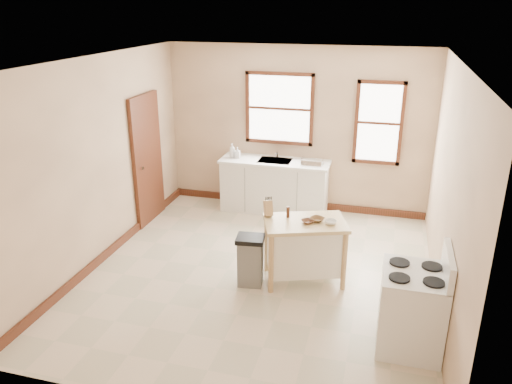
% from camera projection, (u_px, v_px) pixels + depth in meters
% --- Properties ---
extents(floor, '(5.00, 5.00, 0.00)m').
position_uv_depth(floor, '(258.00, 274.00, 6.72)').
color(floor, beige).
rests_on(floor, ground).
extents(ceiling, '(5.00, 5.00, 0.00)m').
position_uv_depth(ceiling, '(259.00, 61.00, 5.73)').
color(ceiling, white).
rests_on(ceiling, ground).
extents(wall_back, '(4.50, 0.04, 2.80)m').
position_uv_depth(wall_back, '(296.00, 130.00, 8.48)').
color(wall_back, beige).
rests_on(wall_back, ground).
extents(wall_left, '(0.04, 5.00, 2.80)m').
position_uv_depth(wall_left, '(99.00, 162.00, 6.78)').
color(wall_left, beige).
rests_on(wall_left, ground).
extents(wall_right, '(0.04, 5.00, 2.80)m').
position_uv_depth(wall_right, '(449.00, 193.00, 5.67)').
color(wall_right, beige).
rests_on(wall_right, ground).
extents(window_main, '(1.17, 0.06, 1.22)m').
position_uv_depth(window_main, '(279.00, 109.00, 8.41)').
color(window_main, '#3D2010').
rests_on(window_main, wall_back).
extents(window_side, '(0.77, 0.06, 1.37)m').
position_uv_depth(window_side, '(379.00, 123.00, 8.06)').
color(window_side, '#3D2010').
rests_on(window_side, wall_back).
extents(door_left, '(0.06, 0.90, 2.10)m').
position_uv_depth(door_left, '(147.00, 159.00, 8.06)').
color(door_left, '#3D2010').
rests_on(door_left, ground).
extents(baseboard_back, '(4.50, 0.04, 0.12)m').
position_uv_depth(baseboard_back, '(294.00, 203.00, 8.93)').
color(baseboard_back, '#3D2010').
rests_on(baseboard_back, ground).
extents(baseboard_left, '(0.04, 5.00, 0.12)m').
position_uv_depth(baseboard_left, '(111.00, 250.00, 7.25)').
color(baseboard_left, '#3D2010').
rests_on(baseboard_left, ground).
extents(sink_counter, '(1.86, 0.62, 0.92)m').
position_uv_depth(sink_counter, '(275.00, 186.00, 8.62)').
color(sink_counter, silver).
rests_on(sink_counter, ground).
extents(faucet, '(0.03, 0.03, 0.22)m').
position_uv_depth(faucet, '(277.00, 151.00, 8.58)').
color(faucet, silver).
rests_on(faucet, sink_counter).
extents(soap_bottle_a, '(0.10, 0.10, 0.25)m').
position_uv_depth(soap_bottle_a, '(232.00, 151.00, 8.57)').
color(soap_bottle_a, '#B2B2B2').
rests_on(soap_bottle_a, sink_counter).
extents(soap_bottle_b, '(0.09, 0.09, 0.19)m').
position_uv_depth(soap_bottle_b, '(237.00, 153.00, 8.56)').
color(soap_bottle_b, '#B2B2B2').
rests_on(soap_bottle_b, sink_counter).
extents(dish_rack, '(0.42, 0.36, 0.09)m').
position_uv_depth(dish_rack, '(312.00, 162.00, 8.22)').
color(dish_rack, silver).
rests_on(dish_rack, sink_counter).
extents(kitchen_island, '(1.18, 0.96, 0.84)m').
position_uv_depth(kitchen_island, '(304.00, 251.00, 6.45)').
color(kitchen_island, '#F4DA8F').
rests_on(kitchen_island, ground).
extents(knife_block, '(0.14, 0.14, 0.20)m').
position_uv_depth(knife_block, '(268.00, 209.00, 6.43)').
color(knife_block, '#DCB073').
rests_on(knife_block, kitchen_island).
extents(pepper_grinder, '(0.05, 0.05, 0.15)m').
position_uv_depth(pepper_grinder, '(288.00, 212.00, 6.40)').
color(pepper_grinder, '#3D1E10').
rests_on(pepper_grinder, kitchen_island).
extents(bowl_a, '(0.22, 0.22, 0.04)m').
position_uv_depth(bowl_a, '(308.00, 221.00, 6.25)').
color(bowl_a, brown).
rests_on(bowl_a, kitchen_island).
extents(bowl_b, '(0.24, 0.24, 0.04)m').
position_uv_depth(bowl_b, '(317.00, 219.00, 6.31)').
color(bowl_b, brown).
rests_on(bowl_b, kitchen_island).
extents(bowl_c, '(0.16, 0.16, 0.05)m').
position_uv_depth(bowl_c, '(331.00, 222.00, 6.22)').
color(bowl_c, white).
rests_on(bowl_c, kitchen_island).
extents(trash_bin, '(0.38, 0.33, 0.67)m').
position_uv_depth(trash_bin, '(250.00, 261.00, 6.38)').
color(trash_bin, slate).
rests_on(trash_bin, ground).
extents(gas_stove, '(0.71, 0.71, 1.15)m').
position_uv_depth(gas_stove, '(413.00, 299.00, 5.14)').
color(gas_stove, white).
rests_on(gas_stove, ground).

